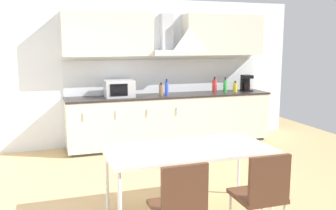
# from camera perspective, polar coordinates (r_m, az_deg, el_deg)

# --- Properties ---
(ground_plane) EXTENTS (8.53, 8.02, 0.02)m
(ground_plane) POSITION_cam_1_polar(r_m,az_deg,el_deg) (4.30, -1.64, -15.18)
(ground_plane) COLOR tan
(wall_back) EXTENTS (6.82, 0.10, 2.52)m
(wall_back) POSITION_cam_1_polar(r_m,az_deg,el_deg) (6.58, -8.55, 4.85)
(wall_back) COLOR silver
(wall_back) RESTS_ON ground_plane
(kitchen_counter) EXTENTS (3.60, 0.65, 0.89)m
(kitchen_counter) POSITION_cam_1_polar(r_m,az_deg,el_deg) (6.58, 0.44, -2.20)
(kitchen_counter) COLOR #333333
(kitchen_counter) RESTS_ON ground_plane
(backsplash_tile) EXTENTS (3.58, 0.02, 0.60)m
(backsplash_tile) POSITION_cam_1_polar(r_m,az_deg,el_deg) (6.76, -0.37, 4.43)
(backsplash_tile) COLOR silver
(backsplash_tile) RESTS_ON kitchen_counter
(upper_wall_cabinets) EXTENTS (3.58, 0.40, 0.72)m
(upper_wall_cabinets) POSITION_cam_1_polar(r_m,az_deg,el_deg) (6.58, 0.05, 10.61)
(upper_wall_cabinets) COLOR beige
(microwave) EXTENTS (0.48, 0.35, 0.28)m
(microwave) POSITION_cam_1_polar(r_m,az_deg,el_deg) (6.26, -7.43, 2.49)
(microwave) COLOR #ADADB2
(microwave) RESTS_ON kitchen_counter
(coffee_maker) EXTENTS (0.18, 0.19, 0.30)m
(coffee_maker) POSITION_cam_1_polar(r_m,az_deg,el_deg) (7.13, 11.81, 3.30)
(coffee_maker) COLOR black
(coffee_maker) RESTS_ON kitchen_counter
(bottle_blue) EXTENTS (0.07, 0.07, 0.28)m
(bottle_blue) POSITION_cam_1_polar(r_m,az_deg,el_deg) (6.41, -0.22, 2.56)
(bottle_blue) COLOR blue
(bottle_blue) RESTS_ON kitchen_counter
(bottle_red) EXTENTS (0.08, 0.08, 0.28)m
(bottle_red) POSITION_cam_1_polar(r_m,az_deg,el_deg) (6.87, 7.09, 2.95)
(bottle_red) COLOR red
(bottle_red) RESTS_ON kitchen_counter
(bottle_brown) EXTENTS (0.08, 0.08, 0.22)m
(bottle_brown) POSITION_cam_1_polar(r_m,az_deg,el_deg) (6.40, -1.05, 2.31)
(bottle_brown) COLOR brown
(bottle_brown) RESTS_ON kitchen_counter
(bottle_green) EXTENTS (0.06, 0.06, 0.28)m
(bottle_green) POSITION_cam_1_polar(r_m,az_deg,el_deg) (6.87, 8.70, 2.89)
(bottle_green) COLOR green
(bottle_green) RESTS_ON kitchen_counter
(bottle_yellow) EXTENTS (0.08, 0.08, 0.20)m
(bottle_yellow) POSITION_cam_1_polar(r_m,az_deg,el_deg) (6.95, 10.18, 2.68)
(bottle_yellow) COLOR yellow
(bottle_yellow) RESTS_ON kitchen_counter
(dining_table) EXTENTS (1.68, 0.81, 0.73)m
(dining_table) POSITION_cam_1_polar(r_m,az_deg,el_deg) (3.84, 3.10, -7.16)
(dining_table) COLOR silver
(dining_table) RESTS_ON ground_plane
(chair_near_left) EXTENTS (0.41, 0.41, 0.87)m
(chair_near_left) POSITION_cam_1_polar(r_m,az_deg,el_deg) (3.07, 1.85, -14.57)
(chair_near_left) COLOR #4C2D1E
(chair_near_left) RESTS_ON ground_plane
(chair_near_right) EXTENTS (0.40, 0.40, 0.87)m
(chair_near_right) POSITION_cam_1_polar(r_m,az_deg,el_deg) (3.39, 14.18, -12.51)
(chair_near_right) COLOR #4C2D1E
(chair_near_right) RESTS_ON ground_plane
(pendant_lamp) EXTENTS (0.32, 0.32, 0.22)m
(pendant_lamp) POSITION_cam_1_polar(r_m,az_deg,el_deg) (3.68, 3.26, 9.92)
(pendant_lamp) COLOR silver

